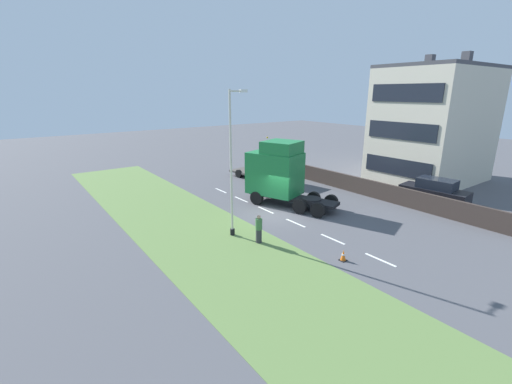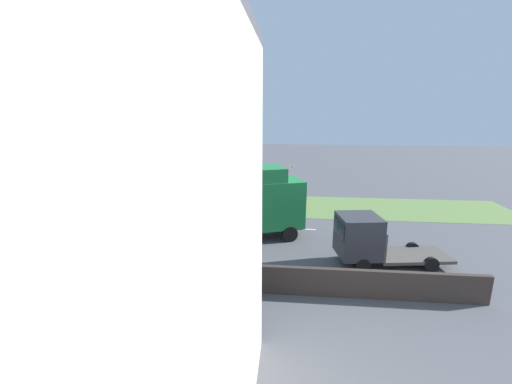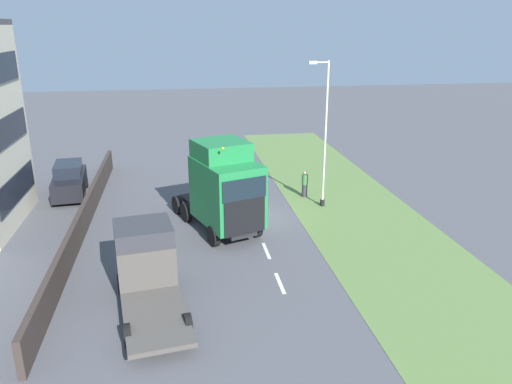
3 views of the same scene
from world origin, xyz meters
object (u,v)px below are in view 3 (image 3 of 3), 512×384
object	(u,v)px
lamp_post	(324,140)
flatbed_truck	(146,260)
lorry_cab	(224,189)
traffic_cone_lead	(259,175)
parked_car	(69,180)
pedestrian	(305,184)

from	to	relation	value
lamp_post	flatbed_truck	bearing A→B (deg)	42.19
lorry_cab	traffic_cone_lead	distance (m)	10.08
lorry_cab	parked_car	xyz separation A→B (m)	(9.05, -7.49, -1.40)
parked_car	lamp_post	bearing A→B (deg)	158.01
lorry_cab	traffic_cone_lead	world-z (taller)	lorry_cab
flatbed_truck	traffic_cone_lead	bearing A→B (deg)	56.25
flatbed_truck	lamp_post	xyz separation A→B (m)	(-9.74, -8.83, 2.53)
lamp_post	lorry_cab	bearing A→B (deg)	27.54
traffic_cone_lead	flatbed_truck	bearing A→B (deg)	64.83
parked_car	pedestrian	bearing A→B (deg)	164.13
lorry_cab	flatbed_truck	size ratio (longest dim) A/B	1.12
flatbed_truck	lorry_cab	bearing A→B (deg)	48.41
lorry_cab	flatbed_truck	world-z (taller)	lorry_cab
flatbed_truck	pedestrian	bearing A→B (deg)	40.57
lorry_cab	lamp_post	size ratio (longest dim) A/B	0.86
parked_car	pedestrian	world-z (taller)	parked_car
parked_car	lamp_post	distance (m)	16.01
flatbed_truck	pedestrian	world-z (taller)	flatbed_truck
lamp_post	pedestrian	world-z (taller)	lamp_post
lorry_cab	pedestrian	xyz separation A→B (m)	(-5.51, -4.96, -1.61)
parked_car	traffic_cone_lead	xyz separation A→B (m)	(-12.39, -1.77, -0.75)
pedestrian	traffic_cone_lead	distance (m)	4.85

